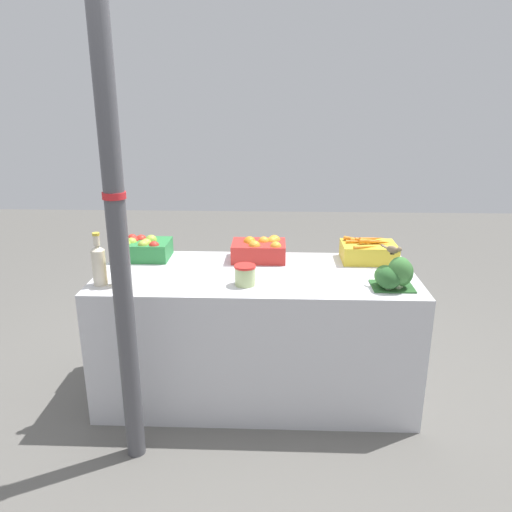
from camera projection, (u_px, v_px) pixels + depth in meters
The scene contains 11 objects.
ground_plane at pixel (256, 390), 3.14m from camera, with size 10.00×10.00×0.00m, color #605E59.
market_table at pixel (256, 333), 3.01m from camera, with size 1.83×0.78×0.78m, color silver.
support_pole at pixel (116, 217), 2.20m from camera, with size 0.10×0.10×2.51m.
apple_crate at pixel (142, 248), 3.12m from camera, with size 0.33×0.24×0.15m.
orange_crate at pixel (260, 249), 3.10m from camera, with size 0.33×0.24×0.14m.
carrot_crate at pixel (368, 251), 3.08m from camera, with size 0.33×0.25×0.15m.
broccoli_pile at pixel (395, 274), 2.62m from camera, with size 0.22×0.20×0.18m.
juice_bottle_cloudy at pixel (99, 263), 2.67m from camera, with size 0.07×0.07×0.29m.
juice_bottle_golden at pixel (119, 262), 2.66m from camera, with size 0.08×0.08×0.31m.
pickle_jar at pixel (245, 275), 2.69m from camera, with size 0.12×0.12×0.11m.
sparrow_bird at pixel (393, 250), 2.61m from camera, with size 0.10×0.11×0.05m.
Camera 1 is at (0.10, -2.72, 1.77)m, focal length 35.00 mm.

